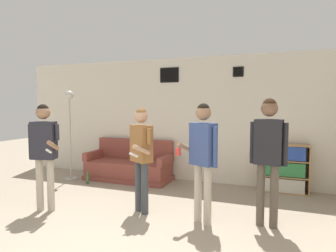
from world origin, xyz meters
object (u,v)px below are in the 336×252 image
(bottle_on_floor, at_px, (88,179))
(couch, at_px, (129,167))
(person_player_foreground_left, at_px, (44,146))
(person_spectator_near_bookshelf, at_px, (268,148))
(floor_lamp, at_px, (70,121))
(person_player_foreground_center, at_px, (141,149))
(bookshelf, at_px, (284,168))
(person_watcher_holding_cup, at_px, (203,150))

(bottle_on_floor, bearing_deg, couch, 43.71)
(person_player_foreground_left, xyz_separation_m, person_spectator_near_bookshelf, (3.31, 0.61, 0.06))
(floor_lamp, height_order, person_spectator_near_bookshelf, floor_lamp)
(person_player_foreground_left, relative_size, person_player_foreground_center, 1.04)
(couch, distance_m, bookshelf, 3.25)
(person_spectator_near_bookshelf, bearing_deg, bookshelf, 82.98)
(person_watcher_holding_cup, distance_m, bottle_on_floor, 3.20)
(person_player_foreground_left, bearing_deg, person_spectator_near_bookshelf, 10.46)
(bookshelf, bearing_deg, person_watcher_holding_cup, -118.32)
(person_watcher_holding_cup, bearing_deg, couch, 139.75)
(person_player_foreground_center, xyz_separation_m, person_watcher_holding_cup, (0.99, -0.07, 0.05))
(bottle_on_floor, bearing_deg, bookshelf, 12.04)
(bookshelf, height_order, person_player_foreground_center, person_player_foreground_center)
(floor_lamp, distance_m, person_player_foreground_left, 2.01)
(couch, distance_m, person_player_foreground_left, 2.38)
(couch, height_order, person_player_foreground_center, person_player_foreground_center)
(person_player_foreground_center, distance_m, person_spectator_near_bookshelf, 1.86)
(person_player_foreground_left, height_order, bottle_on_floor, person_player_foreground_left)
(floor_lamp, relative_size, person_watcher_holding_cup, 1.17)
(floor_lamp, bearing_deg, person_watcher_holding_cup, -21.74)
(person_player_foreground_left, distance_m, person_watcher_holding_cup, 2.48)
(bookshelf, distance_m, bottle_on_floor, 4.01)
(person_watcher_holding_cup, relative_size, bottle_on_floor, 6.47)
(bookshelf, relative_size, person_spectator_near_bookshelf, 0.52)
(person_player_foreground_left, bearing_deg, bottle_on_floor, 103.04)
(floor_lamp, xyz_separation_m, bottle_on_floor, (0.55, -0.16, -1.22))
(floor_lamp, distance_m, person_player_foreground_center, 2.72)
(bookshelf, xyz_separation_m, person_watcher_holding_cup, (-1.09, -2.02, 0.59))
(person_player_foreground_center, height_order, bottle_on_floor, person_player_foreground_center)
(couch, height_order, bookshelf, bookshelf)
(floor_lamp, bearing_deg, bookshelf, 8.61)
(bookshelf, height_order, floor_lamp, floor_lamp)
(couch, xyz_separation_m, bottle_on_floor, (-0.66, -0.64, -0.19))
(couch, xyz_separation_m, person_watcher_holding_cup, (2.15, -1.82, 0.76))
(floor_lamp, height_order, bottle_on_floor, floor_lamp)
(person_player_foreground_center, distance_m, person_watcher_holding_cup, 1.00)
(couch, relative_size, floor_lamp, 0.96)
(person_watcher_holding_cup, bearing_deg, bottle_on_floor, 157.17)
(bottle_on_floor, bearing_deg, person_player_foreground_left, -76.96)
(couch, bearing_deg, bookshelf, 3.48)
(person_spectator_near_bookshelf, distance_m, bottle_on_floor, 3.94)
(person_player_foreground_left, bearing_deg, bookshelf, 34.56)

